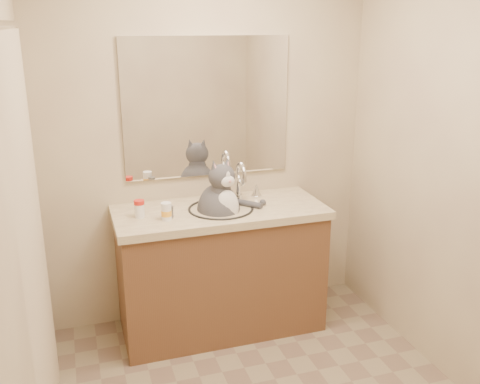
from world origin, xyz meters
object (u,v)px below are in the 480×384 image
Objects in this scene: pill_bottle_orange at (166,212)px; cat at (220,207)px; pill_bottle_redcap at (139,209)px; grey_canister at (169,212)px.

cat is at bearing 11.93° from pill_bottle_orange.
pill_bottle_redcap is 1.45× the size of grey_canister.
pill_bottle_redcap is 0.18m from grey_canister.
pill_bottle_redcap reaches higher than grey_canister.
cat is 5.01× the size of pill_bottle_redcap.
cat reaches higher than pill_bottle_orange.
pill_bottle_orange is (0.15, -0.09, -0.00)m from pill_bottle_redcap.
pill_bottle_redcap and pill_bottle_orange have the same top height.
pill_bottle_orange is 0.04m from grey_canister.
pill_bottle_orange is at bearing -32.74° from pill_bottle_redcap.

